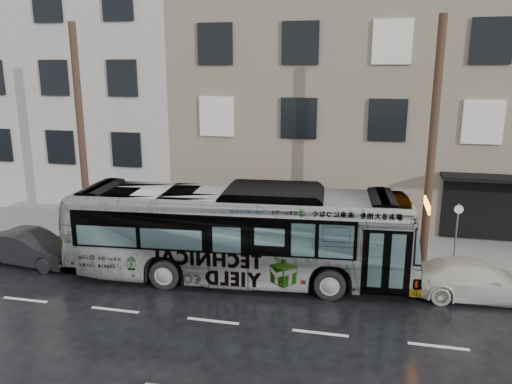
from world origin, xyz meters
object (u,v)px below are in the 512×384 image
at_px(utility_pole_front, 432,145).
at_px(bus, 239,233).
at_px(utility_pole_rear, 81,134).
at_px(dark_sedan, 30,248).
at_px(white_sedan, 477,280).
at_px(sign_post, 456,235).

height_order(utility_pole_front, bus, utility_pole_front).
distance_m(utility_pole_rear, dark_sedan, 5.06).
bearing_deg(utility_pole_rear, dark_sedan, -102.43).
relative_size(utility_pole_front, utility_pole_rear, 1.00).
relative_size(utility_pole_front, white_sedan, 2.07).
height_order(utility_pole_front, sign_post, utility_pole_front).
xyz_separation_m(utility_pole_front, white_sedan, (1.45, -2.40, -4.02)).
height_order(utility_pole_front, dark_sedan, utility_pole_front).
bearing_deg(sign_post, bus, -161.37).
xyz_separation_m(utility_pole_front, utility_pole_rear, (-14.00, 0.00, 0.00)).
bearing_deg(utility_pole_front, bus, -158.49).
bearing_deg(white_sedan, sign_post, 4.59).
relative_size(sign_post, white_sedan, 0.55).
height_order(sign_post, white_sedan, sign_post).
relative_size(utility_pole_rear, dark_sedan, 2.25).
bearing_deg(utility_pole_rear, sign_post, 0.00).
xyz_separation_m(utility_pole_rear, white_sedan, (15.45, -2.40, -4.02)).
height_order(utility_pole_rear, dark_sedan, utility_pole_rear).
height_order(sign_post, bus, bus).
bearing_deg(bus, utility_pole_front, -72.82).
distance_m(utility_pole_front, white_sedan, 4.90).
relative_size(utility_pole_rear, sign_post, 3.75).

